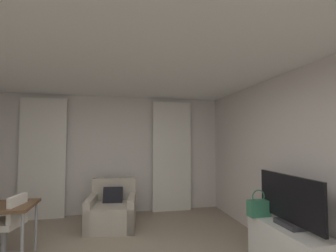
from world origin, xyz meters
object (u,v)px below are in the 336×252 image
(tv_console, at_px, (289,249))
(tv_flatscreen, at_px, (289,202))
(handbag_primary, at_px, (259,207))
(desk_chair, at_px, (7,232))
(armchair, at_px, (112,211))

(tv_console, distance_m, tv_flatscreen, 0.58)
(tv_console, bearing_deg, handbag_primary, 108.82)
(desk_chair, relative_size, tv_console, 0.77)
(tv_flatscreen, bearing_deg, handbag_primary, 107.94)
(armchair, xyz_separation_m, desk_chair, (-1.36, -1.00, 0.11))
(armchair, relative_size, handbag_primary, 2.57)
(desk_chair, distance_m, handbag_primary, 3.45)
(desk_chair, relative_size, tv_flatscreen, 0.81)
(tv_flatscreen, bearing_deg, tv_console, 90.00)
(armchair, height_order, desk_chair, desk_chair)
(handbag_primary, bearing_deg, desk_chair, 169.94)
(tv_flatscreen, xyz_separation_m, handbag_primary, (-0.14, 0.44, -0.18))
(tv_console, height_order, handbag_primary, handbag_primary)
(armchair, xyz_separation_m, tv_flatscreen, (2.17, -2.04, 0.57))
(tv_console, relative_size, handbag_primary, 3.12)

